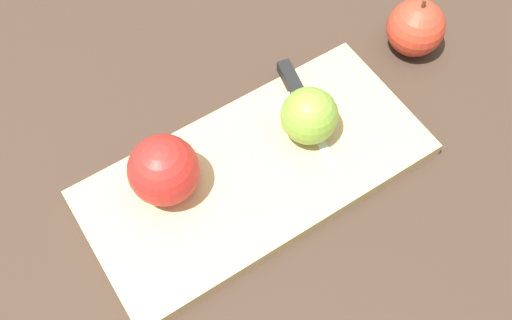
{
  "coord_description": "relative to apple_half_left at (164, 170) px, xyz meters",
  "views": [
    {
      "loc": [
        -0.25,
        -0.26,
        0.66
      ],
      "look_at": [
        0.0,
        0.0,
        0.04
      ],
      "focal_mm": 42.0,
      "sensor_mm": 36.0,
      "label": 1
    }
  ],
  "objects": [
    {
      "name": "apple_whole",
      "position": [
        0.4,
        -0.06,
        -0.03
      ],
      "size": [
        0.08,
        0.08,
        0.09
      ],
      "color": "red",
      "rests_on": "ground_plane"
    },
    {
      "name": "cutting_board",
      "position": [
        0.09,
        -0.05,
        -0.05
      ],
      "size": [
        0.46,
        0.28,
        0.02
      ],
      "color": "tan",
      "rests_on": "ground_plane"
    },
    {
      "name": "apple_half_right",
      "position": [
        0.18,
        -0.06,
        -0.01
      ],
      "size": [
        0.07,
        0.07,
        0.07
      ],
      "rotation": [
        0.0,
        0.0,
        3.3
      ],
      "color": "olive",
      "rests_on": "cutting_board"
    },
    {
      "name": "apple_half_left",
      "position": [
        0.0,
        0.0,
        0.0
      ],
      "size": [
        0.08,
        0.08,
        0.08
      ],
      "rotation": [
        0.0,
        0.0,
        3.99
      ],
      "color": "red",
      "rests_on": "cutting_board"
    },
    {
      "name": "apple_slice",
      "position": [
        0.2,
        -0.03,
        -0.04
      ],
      "size": [
        0.05,
        0.05,
        0.01
      ],
      "color": "#EFE5C6",
      "rests_on": "cutting_board"
    },
    {
      "name": "ground_plane",
      "position": [
        0.09,
        -0.05,
        -0.07
      ],
      "size": [
        4.0,
        4.0,
        0.0
      ],
      "primitive_type": "plane",
      "color": "#38281E"
    },
    {
      "name": "knife",
      "position": [
        0.21,
        -0.01,
        -0.03
      ],
      "size": [
        0.08,
        0.16,
        0.02
      ],
      "rotation": [
        0.0,
        0.0,
        -1.97
      ],
      "color": "silver",
      "rests_on": "cutting_board"
    }
  ]
}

